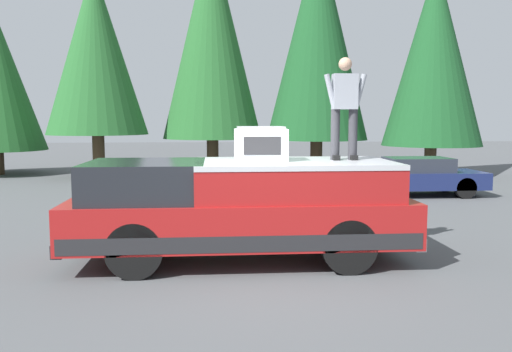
# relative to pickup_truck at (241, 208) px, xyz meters

# --- Properties ---
(ground_plane) EXTENTS (90.00, 90.00, 0.00)m
(ground_plane) POSITION_rel_pickup_truck_xyz_m (-0.46, -0.24, -0.87)
(ground_plane) COLOR #4C4F51
(pickup_truck) EXTENTS (2.01, 5.54, 1.65)m
(pickup_truck) POSITION_rel_pickup_truck_xyz_m (0.00, 0.00, 0.00)
(pickup_truck) COLOR maroon
(pickup_truck) RESTS_ON ground
(compressor_unit) EXTENTS (0.65, 0.84, 0.56)m
(compressor_unit) POSITION_rel_pickup_truck_xyz_m (0.07, -0.33, 1.05)
(compressor_unit) COLOR silver
(compressor_unit) RESTS_ON pickup_truck
(person_on_truck_bed) EXTENTS (0.29, 0.72, 1.69)m
(person_on_truck_bed) POSITION_rel_pickup_truck_xyz_m (0.15, -1.74, 1.68)
(person_on_truck_bed) COLOR #333338
(person_on_truck_bed) RESTS_ON pickup_truck
(parked_car_navy) EXTENTS (1.64, 4.10, 1.16)m
(parked_car_navy) POSITION_rel_pickup_truck_xyz_m (7.05, -5.68, -0.29)
(parked_car_navy) COLOR navy
(parked_car_navy) RESTS_ON ground
(parked_car_white) EXTENTS (1.64, 4.10, 1.16)m
(parked_car_white) POSITION_rel_pickup_truck_xyz_m (6.93, -0.71, -0.29)
(parked_car_white) COLOR white
(parked_car_white) RESTS_ON ground
(conifer_far_left) EXTENTS (3.98, 3.98, 8.55)m
(conifer_far_left) POSITION_rel_pickup_truck_xyz_m (12.51, -8.43, 4.01)
(conifer_far_left) COLOR #4C3826
(conifer_far_left) RESTS_ON ground
(conifer_left) EXTENTS (4.35, 4.35, 10.12)m
(conifer_left) POSITION_rel_pickup_truck_xyz_m (14.15, -4.01, 4.89)
(conifer_left) COLOR #4C3826
(conifer_left) RESTS_ON ground
(conifer_center_left) EXTENTS (4.21, 4.21, 10.08)m
(conifer_center_left) POSITION_rel_pickup_truck_xyz_m (14.32, 0.47, 4.90)
(conifer_center_left) COLOR #4C3826
(conifer_center_left) RESTS_ON ground
(conifer_center_right) EXTENTS (3.97, 3.97, 8.26)m
(conifer_center_right) POSITION_rel_pickup_truck_xyz_m (13.12, 5.03, 4.09)
(conifer_center_right) COLOR #4C3826
(conifer_center_right) RESTS_ON ground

